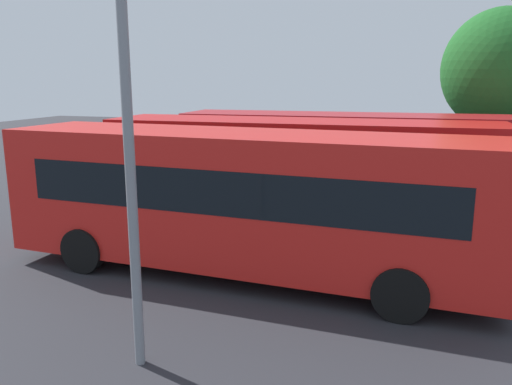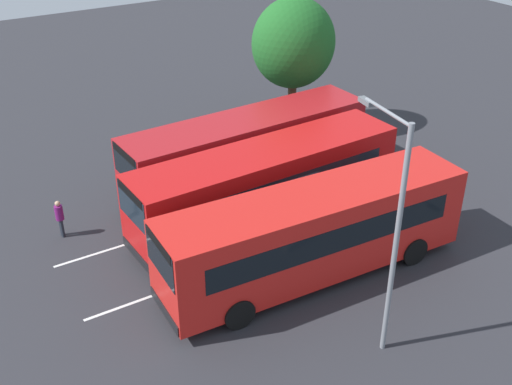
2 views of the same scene
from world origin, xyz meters
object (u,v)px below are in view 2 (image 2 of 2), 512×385
(bus_center_left, at_px, (266,184))
(depot_tree, at_px, (294,43))
(bus_far_left, at_px, (247,150))
(pedestrian, at_px, (60,216))
(bus_center_right, at_px, (314,232))
(street_lamp, at_px, (393,225))

(bus_center_left, bearing_deg, depot_tree, -132.69)
(bus_far_left, relative_size, depot_tree, 1.61)
(bus_far_left, distance_m, pedestrian, 8.34)
(bus_center_left, height_order, bus_center_right, same)
(bus_far_left, bearing_deg, street_lamp, 79.02)
(bus_center_left, relative_size, pedestrian, 7.19)
(pedestrian, bearing_deg, depot_tree, 14.23)
(bus_center_right, relative_size, pedestrian, 7.21)
(bus_center_left, distance_m, bus_center_right, 3.81)
(bus_far_left, distance_m, bus_center_right, 6.99)
(bus_far_left, height_order, bus_center_left, same)
(bus_far_left, relative_size, bus_center_right, 1.00)
(pedestrian, bearing_deg, street_lamp, -60.18)
(bus_center_left, bearing_deg, pedestrian, -26.79)
(bus_far_left, distance_m, depot_tree, 7.10)
(street_lamp, bearing_deg, bus_far_left, -0.69)
(bus_center_left, relative_size, depot_tree, 1.61)
(bus_center_left, distance_m, street_lamp, 8.13)
(bus_center_left, bearing_deg, bus_far_left, -109.25)
(bus_far_left, relative_size, bus_center_left, 1.00)
(street_lamp, bearing_deg, depot_tree, -16.56)
(bus_center_right, bearing_deg, pedestrian, -43.29)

